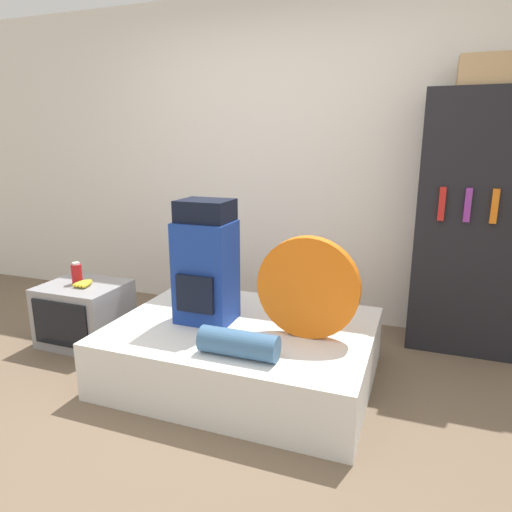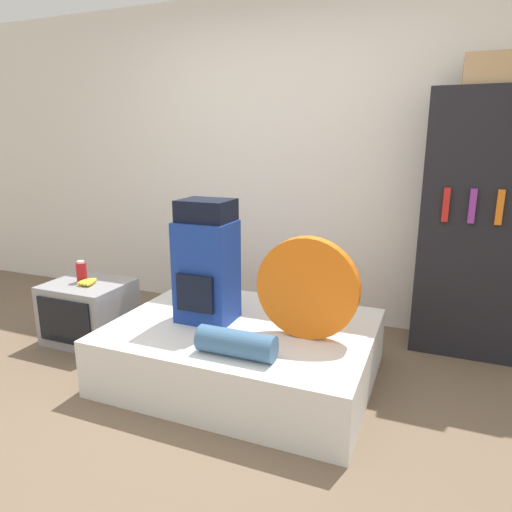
% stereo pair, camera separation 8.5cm
% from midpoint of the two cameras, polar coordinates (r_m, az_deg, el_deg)
% --- Properties ---
extents(ground_plane, '(16.00, 16.00, 0.00)m').
position_cam_midpoint_polar(ground_plane, '(2.63, -8.50, -20.17)').
color(ground_plane, brown).
extents(wall_back, '(8.00, 0.05, 2.60)m').
position_cam_midpoint_polar(wall_back, '(3.84, 4.93, 11.58)').
color(wall_back, white).
rests_on(wall_back, ground_plane).
extents(bed, '(1.59, 1.20, 0.36)m').
position_cam_midpoint_polar(bed, '(2.97, -0.75, -11.70)').
color(bed, white).
rests_on(bed, ground_plane).
extents(backpack, '(0.35, 0.32, 0.77)m').
position_cam_midpoint_polar(backpack, '(2.86, -5.36, -0.91)').
color(backpack, navy).
rests_on(backpack, bed).
extents(tent_bag, '(0.60, 0.08, 0.60)m').
position_cam_midpoint_polar(tent_bag, '(2.63, 7.37, -4.02)').
color(tent_bag, orange).
rests_on(tent_bag, bed).
extents(sleeping_roll, '(0.43, 0.14, 0.14)m').
position_cam_midpoint_polar(sleeping_roll, '(2.47, -1.49, -10.86)').
color(sleeping_roll, '#3D668E').
rests_on(sleeping_roll, bed).
extents(television, '(0.58, 0.50, 0.45)m').
position_cam_midpoint_polar(television, '(3.66, -19.51, -6.56)').
color(television, '#939399').
rests_on(television, ground_plane).
extents(canister, '(0.07, 0.07, 0.16)m').
position_cam_midpoint_polar(canister, '(3.61, -20.35, -1.88)').
color(canister, '#B2191E').
rests_on(canister, television).
extents(banana_bunch, '(0.13, 0.16, 0.04)m').
position_cam_midpoint_polar(banana_bunch, '(3.55, -19.50, -3.06)').
color(banana_bunch, yellow).
rests_on(banana_bunch, television).
extents(bookshelf, '(0.78, 0.37, 1.81)m').
position_cam_midpoint_polar(bookshelf, '(3.47, 26.93, 3.23)').
color(bookshelf, black).
rests_on(bookshelf, ground_plane).
extents(cardboard_box, '(0.35, 0.29, 0.19)m').
position_cam_midpoint_polar(cardboard_box, '(3.45, 28.25, 19.78)').
color(cardboard_box, tan).
rests_on(cardboard_box, bookshelf).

